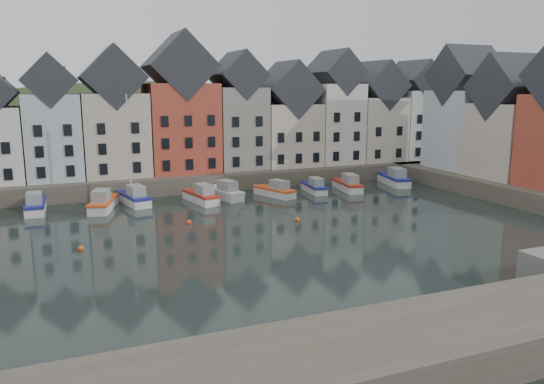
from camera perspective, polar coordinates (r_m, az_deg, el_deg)
ground at (r=44.96m, az=-1.51°, el=-5.32°), size 260.00×260.00×0.00m
far_quay at (r=72.90m, az=-9.97°, el=1.70°), size 90.00×16.00×2.00m
hillside at (r=102.23m, az=-12.81°, el=-6.64°), size 153.60×70.40×64.00m
far_terrace at (r=70.88m, az=-7.27°, el=7.92°), size 72.37×8.16×17.78m
right_terrace at (r=70.65m, az=24.45°, el=7.05°), size 8.30×24.25×16.36m
mooring_buoys at (r=48.67m, az=-8.18°, el=-3.96°), size 20.50×5.50×0.50m
boat_b at (r=60.37m, az=-24.12°, el=-1.33°), size 2.10×6.30×2.40m
boat_c at (r=58.91m, az=-17.71°, el=-1.14°), size 3.89×6.88×2.52m
boat_d at (r=60.84m, az=-14.62°, el=-0.55°), size 3.18×6.69×12.29m
boat_e at (r=60.45m, az=-7.61°, el=-0.43°), size 3.05×6.50×2.40m
boat_f at (r=62.20m, az=-5.16°, el=-0.04°), size 3.43×6.63×2.44m
boat_g at (r=63.16m, az=0.38°, el=0.11°), size 3.71×6.08×2.23m
boat_h at (r=65.80m, az=4.58°, el=0.50°), size 2.36×5.70×2.12m
boat_i at (r=67.53m, az=8.15°, el=0.77°), size 2.88×6.51×2.41m
boat_j at (r=72.65m, az=13.03°, el=1.37°), size 3.51×7.13×2.63m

